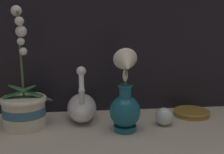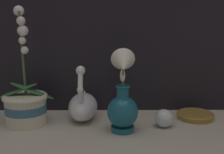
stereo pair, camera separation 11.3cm
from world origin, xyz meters
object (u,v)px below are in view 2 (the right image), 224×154
Objects in this scene: orchid_potted_plant at (25,103)px; swan_figurine at (83,105)px; blue_vase at (123,101)px; glass_sphere at (164,118)px; amber_dish at (195,115)px.

orchid_potted_plant is 0.21m from swan_figurine.
glass_sphere is at bearing 16.10° from blue_vase.
blue_vase reaches higher than glass_sphere.
orchid_potted_plant is at bearing -165.63° from swan_figurine.
glass_sphere is (0.30, -0.09, -0.02)m from swan_figurine.
orchid_potted_plant is at bearing 175.80° from glass_sphere.
amber_dish is at bearing 25.09° from blue_vase.
glass_sphere is 0.17m from amber_dish.
swan_figurine reaches higher than amber_dish.
amber_dish is (0.43, 0.00, -0.04)m from swan_figurine.
orchid_potted_plant is 0.36m from blue_vase.
glass_sphere is at bearing -16.77° from swan_figurine.
orchid_potted_plant is at bearing 167.22° from blue_vase.
swan_figurine is at bearing -179.74° from amber_dish.
amber_dish is (0.14, 0.09, -0.02)m from glass_sphere.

